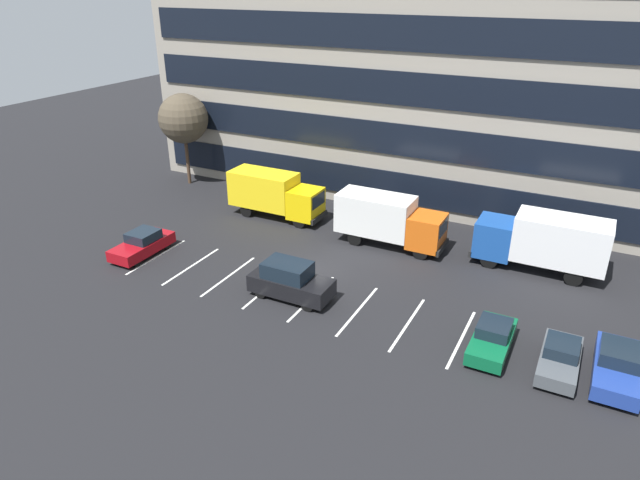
{
  "coord_description": "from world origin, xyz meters",
  "views": [
    {
      "loc": [
        14.18,
        -26.73,
        16.28
      ],
      "look_at": [
        -0.31,
        1.48,
        1.4
      ],
      "focal_mm": 31.75,
      "sensor_mm": 36.0,
      "label": 1
    }
  ],
  "objects_px": {
    "box_truck_blue": "(543,240)",
    "suv_black": "(290,281)",
    "sedan_charcoal": "(560,358)",
    "box_truck_orange": "(388,219)",
    "sedan_maroon": "(142,244)",
    "box_truck_yellow_all": "(274,193)",
    "bare_tree": "(183,119)",
    "sedan_navy": "(617,366)",
    "sedan_forest": "(492,338)"
  },
  "relations": [
    {
      "from": "box_truck_yellow_all",
      "to": "bare_tree",
      "type": "bearing_deg",
      "value": 163.79
    },
    {
      "from": "box_truck_blue",
      "to": "suv_black",
      "type": "distance_m",
      "value": 15.3
    },
    {
      "from": "box_truck_orange",
      "to": "sedan_maroon",
      "type": "distance_m",
      "value": 15.9
    },
    {
      "from": "box_truck_yellow_all",
      "to": "suv_black",
      "type": "relative_size",
      "value": 1.54
    },
    {
      "from": "box_truck_blue",
      "to": "box_truck_yellow_all",
      "type": "relative_size",
      "value": 1.07
    },
    {
      "from": "box_truck_orange",
      "to": "sedan_maroon",
      "type": "height_order",
      "value": "box_truck_orange"
    },
    {
      "from": "sedan_navy",
      "to": "sedan_charcoal",
      "type": "bearing_deg",
      "value": -170.09
    },
    {
      "from": "sedan_navy",
      "to": "sedan_maroon",
      "type": "height_order",
      "value": "sedan_navy"
    },
    {
      "from": "sedan_forest",
      "to": "bare_tree",
      "type": "bearing_deg",
      "value": 156.14
    },
    {
      "from": "box_truck_yellow_all",
      "to": "box_truck_blue",
      "type": "bearing_deg",
      "value": 0.35
    },
    {
      "from": "sedan_forest",
      "to": "sedan_maroon",
      "type": "distance_m",
      "value": 22.05
    },
    {
      "from": "sedan_charcoal",
      "to": "sedan_forest",
      "type": "xyz_separation_m",
      "value": [
        -3.03,
        0.12,
        0.01
      ]
    },
    {
      "from": "box_truck_blue",
      "to": "sedan_maroon",
      "type": "distance_m",
      "value": 24.76
    },
    {
      "from": "box_truck_yellow_all",
      "to": "sedan_charcoal",
      "type": "xyz_separation_m",
      "value": [
        20.83,
        -9.58,
        -1.19
      ]
    },
    {
      "from": "sedan_charcoal",
      "to": "bare_tree",
      "type": "relative_size",
      "value": 0.52
    },
    {
      "from": "sedan_navy",
      "to": "sedan_maroon",
      "type": "bearing_deg",
      "value": -179.82
    },
    {
      "from": "sedan_navy",
      "to": "box_truck_yellow_all",
      "type": "bearing_deg",
      "value": 158.38
    },
    {
      "from": "suv_black",
      "to": "box_truck_blue",
      "type": "bearing_deg",
      "value": 39.18
    },
    {
      "from": "box_truck_orange",
      "to": "sedan_forest",
      "type": "xyz_separation_m",
      "value": [
        8.64,
        -8.69,
        -1.2
      ]
    },
    {
      "from": "box_truck_blue",
      "to": "bare_tree",
      "type": "xyz_separation_m",
      "value": [
        -29.11,
        2.93,
        3.59
      ]
    },
    {
      "from": "box_truck_yellow_all",
      "to": "sedan_charcoal",
      "type": "bearing_deg",
      "value": -24.69
    },
    {
      "from": "bare_tree",
      "to": "sedan_forest",
      "type": "bearing_deg",
      "value": -23.86
    },
    {
      "from": "sedan_maroon",
      "to": "sedan_charcoal",
      "type": "bearing_deg",
      "value": -0.73
    },
    {
      "from": "box_truck_blue",
      "to": "sedan_charcoal",
      "type": "height_order",
      "value": "box_truck_blue"
    },
    {
      "from": "sedan_navy",
      "to": "sedan_maroon",
      "type": "relative_size",
      "value": 1.04
    },
    {
      "from": "sedan_forest",
      "to": "bare_tree",
      "type": "xyz_separation_m",
      "value": [
        -28.28,
        12.51,
        4.9
      ]
    },
    {
      "from": "box_truck_orange",
      "to": "sedan_navy",
      "type": "distance_m",
      "value": 16.35
    },
    {
      "from": "bare_tree",
      "to": "box_truck_orange",
      "type": "bearing_deg",
      "value": -11.01
    },
    {
      "from": "box_truck_yellow_all",
      "to": "sedan_maroon",
      "type": "xyz_separation_m",
      "value": [
        -4.24,
        -9.26,
        -1.13
      ]
    },
    {
      "from": "suv_black",
      "to": "sedan_navy",
      "type": "xyz_separation_m",
      "value": [
        16.35,
        0.36,
        -0.25
      ]
    },
    {
      "from": "box_truck_orange",
      "to": "sedan_maroon",
      "type": "bearing_deg",
      "value": -147.67
    },
    {
      "from": "box_truck_orange",
      "to": "box_truck_yellow_all",
      "type": "distance_m",
      "value": 9.19
    },
    {
      "from": "bare_tree",
      "to": "box_truck_yellow_all",
      "type": "bearing_deg",
      "value": -16.21
    },
    {
      "from": "box_truck_yellow_all",
      "to": "sedan_navy",
      "type": "xyz_separation_m",
      "value": [
        23.14,
        -9.17,
        -1.1
      ]
    },
    {
      "from": "suv_black",
      "to": "sedan_charcoal",
      "type": "height_order",
      "value": "suv_black"
    },
    {
      "from": "box_truck_blue",
      "to": "sedan_maroon",
      "type": "xyz_separation_m",
      "value": [
        -22.88,
        -9.38,
        -1.26
      ]
    },
    {
      "from": "box_truck_yellow_all",
      "to": "bare_tree",
      "type": "height_order",
      "value": "bare_tree"
    },
    {
      "from": "box_truck_yellow_all",
      "to": "sedan_maroon",
      "type": "bearing_deg",
      "value": -114.63
    },
    {
      "from": "box_truck_blue",
      "to": "suv_black",
      "type": "xyz_separation_m",
      "value": [
        -11.84,
        -9.65,
        -0.98
      ]
    },
    {
      "from": "box_truck_blue",
      "to": "sedan_forest",
      "type": "bearing_deg",
      "value": -94.97
    },
    {
      "from": "box_truck_yellow_all",
      "to": "suv_black",
      "type": "distance_m",
      "value": 11.74
    },
    {
      "from": "box_truck_yellow_all",
      "to": "sedan_forest",
      "type": "distance_m",
      "value": 20.2
    },
    {
      "from": "sedan_maroon",
      "to": "bare_tree",
      "type": "distance_m",
      "value": 14.62
    },
    {
      "from": "suv_black",
      "to": "bare_tree",
      "type": "distance_m",
      "value": 21.85
    },
    {
      "from": "sedan_navy",
      "to": "bare_tree",
      "type": "xyz_separation_m",
      "value": [
        -33.62,
        12.22,
        4.82
      ]
    },
    {
      "from": "box_truck_orange",
      "to": "sedan_navy",
      "type": "bearing_deg",
      "value": -30.99
    },
    {
      "from": "box_truck_orange",
      "to": "sedan_charcoal",
      "type": "bearing_deg",
      "value": -37.02
    },
    {
      "from": "sedan_charcoal",
      "to": "bare_tree",
      "type": "bearing_deg",
      "value": 158.04
    },
    {
      "from": "sedan_forest",
      "to": "bare_tree",
      "type": "height_order",
      "value": "bare_tree"
    },
    {
      "from": "box_truck_blue",
      "to": "sedan_maroon",
      "type": "height_order",
      "value": "box_truck_blue"
    }
  ]
}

